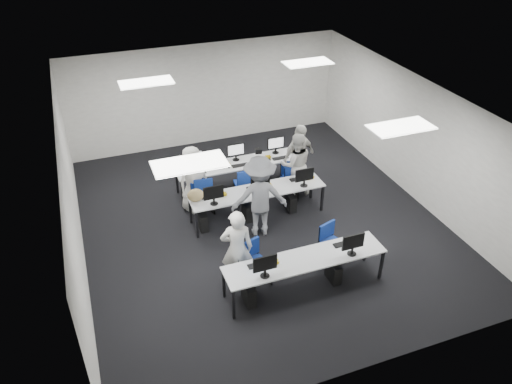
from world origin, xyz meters
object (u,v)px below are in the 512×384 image
object	(u,v)px
chair_1	(332,251)
chair_5	(203,198)
photographer	(260,197)
desk_front	(305,261)
desk_mid	(258,192)
student_0	(237,249)
chair_2	(203,204)
chair_7	(291,183)
chair_6	(245,191)
chair_0	(256,271)
chair_3	(249,194)
student_2	(193,179)
chair_4	(290,187)
student_3	(299,157)
student_1	(296,164)

from	to	relation	value
chair_1	chair_5	world-z (taller)	chair_5
photographer	desk_front	bearing A→B (deg)	106.26
desk_mid	student_0	distance (m)	2.34
chair_2	chair_7	distance (m)	2.37
chair_7	photographer	distance (m)	2.03
chair_5	photographer	bearing A→B (deg)	-48.60
desk_mid	chair_6	size ratio (longest dim) A/B	3.28
chair_0	chair_2	world-z (taller)	chair_0
chair_7	chair_5	bearing A→B (deg)	-163.52
desk_mid	chair_6	xyz separation A→B (m)	(-0.06, 0.72, -0.37)
desk_front	chair_0	size ratio (longest dim) A/B	3.39
chair_7	student_0	xyz separation A→B (m)	(-2.36, -2.75, 0.60)
chair_5	photographer	distance (m)	1.79
chair_3	student_0	bearing A→B (deg)	-121.42
student_2	photographer	bearing A→B (deg)	-76.66
desk_front	student_0	distance (m)	1.33
desk_front	desk_mid	world-z (taller)	same
chair_4	chair_2	bearing A→B (deg)	-161.40
chair_0	student_2	xyz separation A→B (m)	(-0.47, 3.01, 0.53)
desk_front	student_2	xyz separation A→B (m)	(-1.30, 3.46, 0.15)
desk_front	chair_4	size ratio (longest dim) A/B	3.54
student_3	desk_front	bearing A→B (deg)	-132.87
desk_mid	photographer	xyz separation A→B (m)	(-0.18, -0.60, 0.29)
student_1	student_2	bearing A→B (deg)	7.14
student_1	chair_6	bearing A→B (deg)	9.46
student_1	student_3	xyz separation A→B (m)	(0.18, 0.22, 0.05)
desk_front	chair_7	distance (m)	3.56
student_2	student_3	distance (m)	2.75
chair_6	chair_7	distance (m)	1.25
chair_4	student_3	world-z (taller)	student_3
chair_1	student_2	world-z (taller)	student_2
student_0	student_1	xyz separation A→B (m)	(2.45, 2.69, -0.03)
desk_mid	chair_4	size ratio (longest dim) A/B	3.54
desk_front	student_2	world-z (taller)	student_2
chair_3	student_1	size ratio (longest dim) A/B	0.51
chair_3	chair_5	size ratio (longest dim) A/B	0.89
chair_6	student_2	distance (m)	1.36
desk_mid	chair_4	xyz separation A→B (m)	(1.07, 0.55, -0.40)
chair_6	chair_5	bearing A→B (deg)	-176.84
desk_mid	student_3	distance (m)	1.72
chair_1	student_3	distance (m)	3.10
chair_5	student_1	xyz separation A→B (m)	(2.38, -0.10, 0.53)
desk_front	chair_3	distance (m)	3.23
chair_0	chair_7	world-z (taller)	chair_0
desk_front	photographer	size ratio (longest dim) A/B	1.65
chair_0	chair_2	bearing A→B (deg)	79.46
chair_0	chair_1	distance (m)	1.71
chair_4	photographer	world-z (taller)	photographer
student_1	photographer	world-z (taller)	photographer
chair_0	chair_2	xyz separation A→B (m)	(-0.34, 2.73, -0.04)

